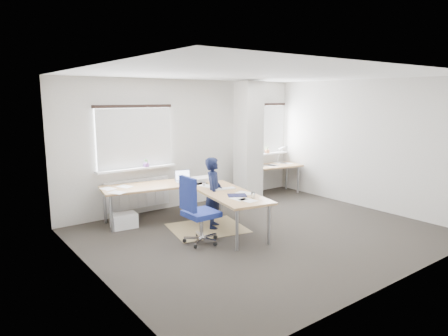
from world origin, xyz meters
TOP-DOWN VIEW (x-y plane):
  - ground at (0.00, 0.00)m, footprint 6.00×6.00m
  - room_shell at (0.18, 0.45)m, footprint 6.04×5.04m
  - floor_mat at (-0.65, 0.82)m, footprint 1.54×1.38m
  - white_crate at (-1.88, 1.79)m, footprint 0.49×0.37m
  - desk_main at (-0.78, 1.13)m, footprint 2.40×2.98m
  - desk_side at (2.25, 2.10)m, footprint 1.50×0.93m
  - task_chair at (-1.20, 0.25)m, footprint 0.63×0.62m
  - person at (-0.51, 0.80)m, footprint 0.55×0.58m

SIDE VIEW (x-z plane):
  - ground at x=0.00m, z-range 0.00..0.00m
  - floor_mat at x=-0.65m, z-range 0.00..0.01m
  - white_crate at x=-1.88m, z-range 0.00..0.27m
  - task_chair at x=-1.20m, z-range -0.26..0.90m
  - person at x=-0.51m, z-range 0.00..1.33m
  - desk_side at x=2.25m, z-range 0.08..1.29m
  - desk_main at x=-0.78m, z-range 0.21..1.17m
  - room_shell at x=0.18m, z-range 0.34..3.16m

